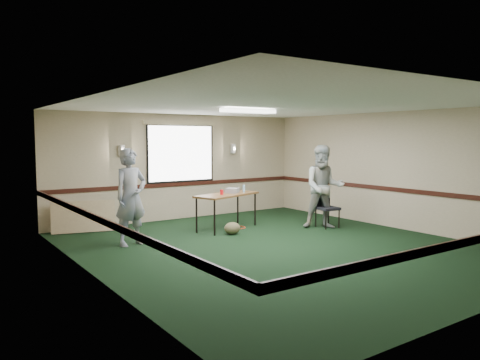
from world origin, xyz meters
TOP-DOWN VIEW (x-y plane):
  - ground at (0.00, 0.00)m, footprint 8.00×8.00m
  - room_shell at (0.00, 2.12)m, footprint 8.00×8.02m
  - folding_table at (0.20, 2.11)m, footprint 1.75×1.13m
  - projector at (0.40, 2.19)m, footprint 0.43×0.42m
  - game_console at (0.59, 2.37)m, footprint 0.23×0.22m
  - red_cup at (0.01, 2.04)m, footprint 0.08×0.08m
  - water_bottle at (0.70, 2.14)m, footprint 0.05×0.05m
  - duffel_bag at (-0.05, 1.52)m, footprint 0.45×0.40m
  - cable_coil at (0.48, 2.06)m, footprint 0.37×0.37m
  - folded_table at (-2.63, 3.60)m, footprint 1.37×0.53m
  - conference_chair at (2.24, 1.01)m, footprint 0.51×0.53m
  - person_left at (-2.24, 1.79)m, footprint 0.77×0.60m
  - person_right at (2.08, 0.91)m, footprint 1.19×1.15m

SIDE VIEW (x-z plane):
  - ground at x=0.00m, z-range 0.00..0.00m
  - cable_coil at x=0.48m, z-range 0.00..0.02m
  - duffel_bag at x=-0.05m, z-range 0.00..0.27m
  - folded_table at x=-2.63m, z-range 0.00..0.70m
  - conference_chair at x=2.24m, z-range 0.08..1.01m
  - folding_table at x=0.20m, z-range 0.35..1.16m
  - game_console at x=0.59m, z-range 0.82..0.86m
  - projector at x=0.40m, z-range 0.82..0.92m
  - red_cup at x=0.01m, z-range 0.82..0.93m
  - water_bottle at x=0.70m, z-range 0.82..0.99m
  - person_left at x=-2.24m, z-range 0.00..1.89m
  - person_right at x=2.08m, z-range 0.00..1.93m
  - room_shell at x=0.00m, z-range -2.42..5.58m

